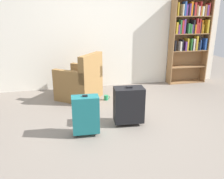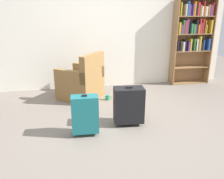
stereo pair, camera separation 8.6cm
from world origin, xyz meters
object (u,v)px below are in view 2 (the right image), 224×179
Objects in this scene: suitcase_teal at (85,114)px; suitcase_black at (129,105)px; bookshelf at (193,35)px; mug at (108,98)px; armchair at (82,83)px.

suitcase_teal is 0.70m from suitcase_black.
suitcase_teal is (-2.66, -2.06, -0.81)m from bookshelf.
suitcase_black is (0.13, -1.08, 0.27)m from mug.
armchair is 0.58m from mug.
armchair reaches higher than mug.
suitcase_black is at bearing -65.31° from armchair.
suitcase_teal is at bearing -113.00° from mug.
mug is 0.20× the size of suitcase_teal.
armchair is 8.19× the size of mug.
bookshelf is at bearing 12.36° from armchair.
suitcase_black is at bearing -136.95° from bookshelf.
armchair is at bearing -167.64° from bookshelf.
armchair is at bearing 155.65° from mug.
mug is at bearing -159.82° from bookshelf.
bookshelf is 3.46m from suitcase_teal.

